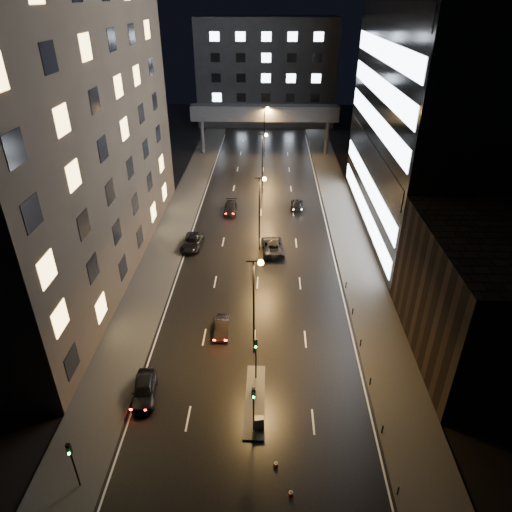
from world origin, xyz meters
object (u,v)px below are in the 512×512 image
(car_away_d, at_px, (231,208))
(utility_cabinet, at_px, (259,423))
(car_toward_b, at_px, (297,204))
(car_away_c, at_px, (192,242))
(car_away_b, at_px, (222,327))
(car_toward_a, at_px, (273,246))
(car_away_a, at_px, (144,389))

(car_away_d, relative_size, utility_cabinet, 4.33)
(car_toward_b, height_order, utility_cabinet, car_toward_b)
(car_away_c, bearing_deg, car_away_d, 73.42)
(car_away_b, bearing_deg, car_toward_b, 72.02)
(car_away_d, xyz_separation_m, car_toward_b, (10.36, 1.88, -0.04))
(car_toward_a, bearing_deg, car_away_b, 67.99)
(car_away_b, height_order, car_away_d, car_away_d)
(car_away_a, distance_m, car_away_b, 10.33)
(utility_cabinet, bearing_deg, car_away_b, 99.26)
(car_away_a, height_order, car_toward_b, car_away_a)
(car_away_c, distance_m, car_toward_b, 19.75)
(car_away_a, xyz_separation_m, car_toward_a, (10.76, 25.34, 0.04))
(car_away_a, relative_size, car_toward_a, 0.78)
(utility_cabinet, bearing_deg, car_toward_b, 73.82)
(car_away_a, bearing_deg, car_toward_b, 62.08)
(car_away_b, height_order, car_toward_b, car_toward_b)
(car_away_b, xyz_separation_m, car_toward_a, (5.05, 16.74, 0.18))
(car_away_b, relative_size, car_toward_b, 0.85)
(car_away_a, bearing_deg, utility_cabinet, -25.16)
(car_toward_a, xyz_separation_m, car_toward_b, (3.85, 14.12, -0.15))
(car_away_b, height_order, car_away_c, car_away_c)
(car_away_a, relative_size, car_away_b, 1.19)
(car_toward_a, distance_m, car_toward_b, 14.64)
(car_away_a, bearing_deg, car_away_c, 82.40)
(car_toward_b, bearing_deg, car_away_c, 46.19)
(car_away_a, xyz_separation_m, car_away_d, (4.25, 37.58, -0.08))
(car_toward_a, relative_size, car_toward_b, 1.29)
(car_away_d, xyz_separation_m, car_toward_a, (6.51, -12.24, 0.11))
(car_away_d, height_order, utility_cabinet, car_away_d)
(car_away_a, relative_size, car_toward_b, 1.01)
(car_toward_a, bearing_deg, car_away_c, -9.63)
(car_away_a, distance_m, utility_cabinet, 10.17)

